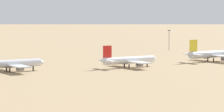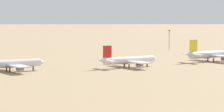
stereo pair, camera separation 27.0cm
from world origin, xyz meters
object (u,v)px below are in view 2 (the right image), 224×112
parked_jet_red_4 (128,60)px  parked_jet_yellow_5 (212,54)px  parked_jet_teal_3 (10,64)px  light_pole_east (169,38)px

parked_jet_red_4 → parked_jet_yellow_5: bearing=4.4°
parked_jet_red_4 → parked_jet_teal_3: bearing=168.6°
parked_jet_teal_3 → light_pole_east: size_ratio=2.52×
parked_jet_teal_3 → parked_jet_yellow_5: (113.65, 0.02, 0.26)m
parked_jet_red_4 → light_pole_east: size_ratio=2.46×
parked_jet_yellow_5 → parked_jet_red_4: bearing=-176.5°
parked_jet_red_4 → parked_jet_yellow_5: (56.20, 7.91, 0.35)m
parked_jet_red_4 → light_pole_east: bearing=44.4°
parked_jet_teal_3 → parked_jet_red_4: parked_jet_teal_3 is taller
parked_jet_teal_3 → light_pole_east: 162.69m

